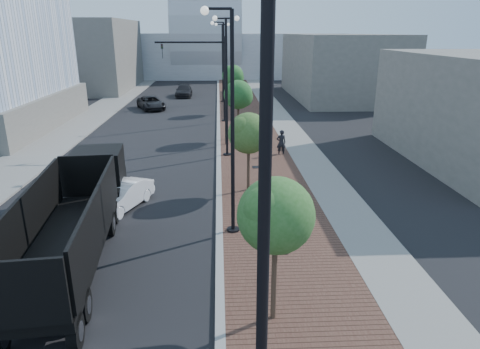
{
  "coord_description": "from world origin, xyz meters",
  "views": [
    {
      "loc": [
        0.06,
        -6.8,
        8.32
      ],
      "look_at": [
        1.0,
        12.0,
        2.0
      ],
      "focal_mm": 31.94,
      "sensor_mm": 36.0,
      "label": 1
    }
  ],
  "objects_px": {
    "white_sedan": "(121,196)",
    "pedestrian": "(281,143)",
    "dark_car_mid": "(151,103)",
    "dump_truck": "(87,203)"
  },
  "relations": [
    {
      "from": "white_sedan",
      "to": "pedestrian",
      "type": "height_order",
      "value": "pedestrian"
    },
    {
      "from": "white_sedan",
      "to": "dark_car_mid",
      "type": "relative_size",
      "value": 0.79
    },
    {
      "from": "dump_truck",
      "to": "dark_car_mid",
      "type": "xyz_separation_m",
      "value": [
        -1.87,
        31.18,
        -0.64
      ]
    },
    {
      "from": "dump_truck",
      "to": "dark_car_mid",
      "type": "distance_m",
      "value": 31.24
    },
    {
      "from": "dark_car_mid",
      "to": "pedestrian",
      "type": "relative_size",
      "value": 2.8
    },
    {
      "from": "dump_truck",
      "to": "white_sedan",
      "type": "height_order",
      "value": "dump_truck"
    },
    {
      "from": "white_sedan",
      "to": "dark_car_mid",
      "type": "height_order",
      "value": "dark_car_mid"
    },
    {
      "from": "dark_car_mid",
      "to": "white_sedan",
      "type": "bearing_deg",
      "value": -106.38
    },
    {
      "from": "dump_truck",
      "to": "white_sedan",
      "type": "distance_m",
      "value": 2.74
    },
    {
      "from": "white_sedan",
      "to": "dark_car_mid",
      "type": "bearing_deg",
      "value": 117.2
    }
  ]
}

